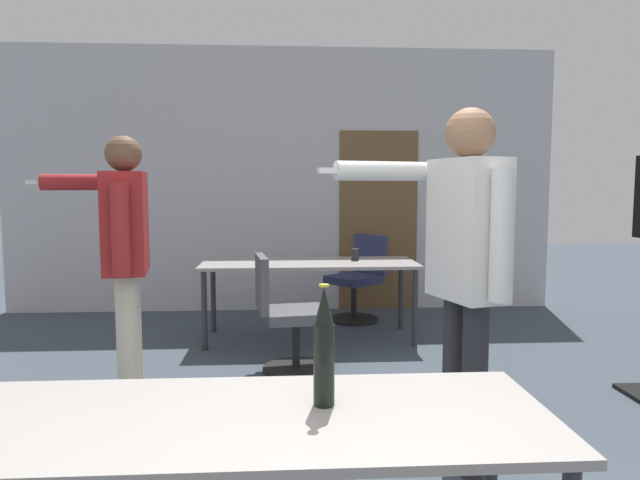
# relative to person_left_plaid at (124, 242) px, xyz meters

# --- Properties ---
(back_wall) EXTENTS (6.23, 0.12, 2.97)m
(back_wall) POSITION_rel_person_left_plaid_xyz_m (1.07, 2.71, 0.42)
(back_wall) COLOR #BCBCC1
(back_wall) RESTS_ON ground_plane
(conference_table_near) EXTENTS (2.02, 0.70, 0.73)m
(conference_table_near) POSITION_rel_person_left_plaid_xyz_m (0.89, -2.13, -0.39)
(conference_table_near) COLOR gray
(conference_table_near) RESTS_ON ground_plane
(conference_table_far) EXTENTS (1.97, 0.74, 0.73)m
(conference_table_far) POSITION_rel_person_left_plaid_xyz_m (1.29, 1.39, -0.39)
(conference_table_far) COLOR gray
(conference_table_far) RESTS_ON ground_plane
(person_left_plaid) EXTENTS (0.88, 0.69, 1.76)m
(person_left_plaid) POSITION_rel_person_left_plaid_xyz_m (0.00, 0.00, 0.00)
(person_left_plaid) COLOR beige
(person_left_plaid) RESTS_ON ground_plane
(person_near_casual) EXTENTS (0.90, 0.58, 1.81)m
(person_near_casual) POSITION_rel_person_left_plaid_xyz_m (1.95, -1.12, 0.05)
(person_near_casual) COLOR #28282D
(person_near_casual) RESTS_ON ground_plane
(office_chair_far_right) EXTENTS (0.69, 0.68, 0.90)m
(office_chair_far_right) POSITION_rel_person_left_plaid_xyz_m (1.85, 2.13, -0.64)
(office_chair_far_right) COLOR black
(office_chair_far_right) RESTS_ON ground_plane
(office_chair_mid_tucked) EXTENTS (0.58, 0.52, 0.90)m
(office_chair_mid_tucked) POSITION_rel_person_left_plaid_xyz_m (1.08, 0.46, -0.64)
(office_chair_mid_tucked) COLOR black
(office_chair_mid_tucked) RESTS_ON ground_plane
(beer_bottle) EXTENTS (0.07, 0.07, 0.39)m
(beer_bottle) POSITION_rel_person_left_plaid_xyz_m (1.19, -2.07, -0.14)
(beer_bottle) COLOR black
(beer_bottle) RESTS_ON conference_table_near
(drink_cup) EXTENTS (0.07, 0.07, 0.11)m
(drink_cup) POSITION_rel_person_left_plaid_xyz_m (1.73, 1.47, -0.27)
(drink_cup) COLOR #232328
(drink_cup) RESTS_ON conference_table_far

